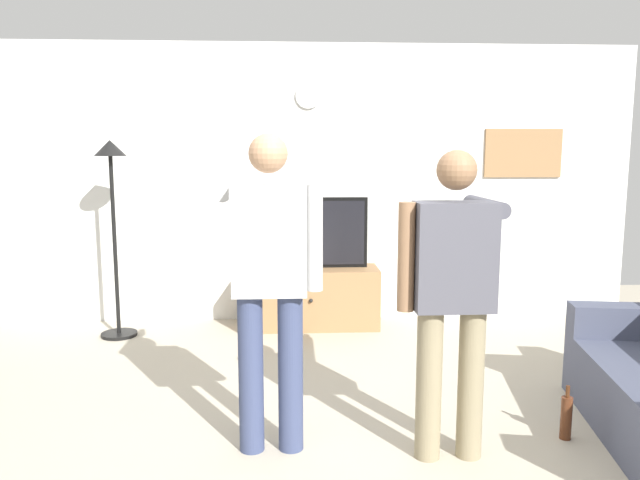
{
  "coord_description": "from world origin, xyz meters",
  "views": [
    {
      "loc": [
        -0.25,
        -3.09,
        1.69
      ],
      "look_at": [
        -0.01,
        1.2,
        1.05
      ],
      "focal_mm": 34.24,
      "sensor_mm": 36.0,
      "label": 1
    }
  ],
  "objects_px": {
    "person_standing_nearer_lamp": "(270,275)",
    "tv_stand": "(310,298)",
    "framed_picture": "(523,153)",
    "floor_lamp": "(112,197)",
    "person_standing_nearer_couch": "(452,287)",
    "beverage_bottle": "(566,417)",
    "television": "(310,233)",
    "wall_clock": "(308,96)"
  },
  "relations": [
    {
      "from": "floor_lamp",
      "to": "beverage_bottle",
      "type": "relative_size",
      "value": 5.44
    },
    {
      "from": "tv_stand",
      "to": "person_standing_nearer_couch",
      "type": "xyz_separation_m",
      "value": [
        0.66,
        -2.54,
        0.67
      ]
    },
    {
      "from": "wall_clock",
      "to": "television",
      "type": "bearing_deg",
      "value": -90.0
    },
    {
      "from": "person_standing_nearer_lamp",
      "to": "framed_picture",
      "type": "bearing_deg",
      "value": 47.83
    },
    {
      "from": "wall_clock",
      "to": "person_standing_nearer_lamp",
      "type": "height_order",
      "value": "wall_clock"
    },
    {
      "from": "tv_stand",
      "to": "person_standing_nearer_couch",
      "type": "height_order",
      "value": "person_standing_nearer_couch"
    },
    {
      "from": "television",
      "to": "person_standing_nearer_lamp",
      "type": "relative_size",
      "value": 0.62
    },
    {
      "from": "floor_lamp",
      "to": "person_standing_nearer_lamp",
      "type": "distance_m",
      "value": 2.65
    },
    {
      "from": "person_standing_nearer_lamp",
      "to": "person_standing_nearer_couch",
      "type": "relative_size",
      "value": 1.05
    },
    {
      "from": "framed_picture",
      "to": "person_standing_nearer_lamp",
      "type": "xyz_separation_m",
      "value": [
        -2.44,
        -2.7,
        -0.65
      ]
    },
    {
      "from": "person_standing_nearer_lamp",
      "to": "person_standing_nearer_couch",
      "type": "distance_m",
      "value": 0.99
    },
    {
      "from": "person_standing_nearer_couch",
      "to": "beverage_bottle",
      "type": "distance_m",
      "value": 1.12
    },
    {
      "from": "beverage_bottle",
      "to": "floor_lamp",
      "type": "bearing_deg",
      "value": 145.35
    },
    {
      "from": "tv_stand",
      "to": "wall_clock",
      "type": "height_order",
      "value": "wall_clock"
    },
    {
      "from": "person_standing_nearer_couch",
      "to": "television",
      "type": "bearing_deg",
      "value": 104.4
    },
    {
      "from": "television",
      "to": "wall_clock",
      "type": "xyz_separation_m",
      "value": [
        0.0,
        0.24,
        1.29
      ]
    },
    {
      "from": "floor_lamp",
      "to": "wall_clock",
      "type": "bearing_deg",
      "value": 15.58
    },
    {
      "from": "floor_lamp",
      "to": "person_standing_nearer_couch",
      "type": "bearing_deg",
      "value": -44.04
    },
    {
      "from": "wall_clock",
      "to": "person_standing_nearer_couch",
      "type": "distance_m",
      "value": 3.16
    },
    {
      "from": "wall_clock",
      "to": "framed_picture",
      "type": "distance_m",
      "value": 2.2
    },
    {
      "from": "television",
      "to": "floor_lamp",
      "type": "distance_m",
      "value": 1.81
    },
    {
      "from": "person_standing_nearer_couch",
      "to": "framed_picture",
      "type": "bearing_deg",
      "value": 62.68
    },
    {
      "from": "wall_clock",
      "to": "framed_picture",
      "type": "bearing_deg",
      "value": 0.13
    },
    {
      "from": "wall_clock",
      "to": "framed_picture",
      "type": "relative_size",
      "value": 0.32
    },
    {
      "from": "wall_clock",
      "to": "beverage_bottle",
      "type": "height_order",
      "value": "wall_clock"
    },
    {
      "from": "person_standing_nearer_lamp",
      "to": "tv_stand",
      "type": "bearing_deg",
      "value": 82.55
    },
    {
      "from": "person_standing_nearer_couch",
      "to": "beverage_bottle",
      "type": "relative_size",
      "value": 5.17
    },
    {
      "from": "beverage_bottle",
      "to": "framed_picture",
      "type": "bearing_deg",
      "value": 74.99
    },
    {
      "from": "framed_picture",
      "to": "floor_lamp",
      "type": "bearing_deg",
      "value": -172.75
    },
    {
      "from": "television",
      "to": "wall_clock",
      "type": "relative_size",
      "value": 4.51
    },
    {
      "from": "tv_stand",
      "to": "person_standing_nearer_couch",
      "type": "bearing_deg",
      "value": -75.34
    },
    {
      "from": "tv_stand",
      "to": "person_standing_nearer_lamp",
      "type": "relative_size",
      "value": 0.73
    },
    {
      "from": "wall_clock",
      "to": "person_standing_nearer_couch",
      "type": "height_order",
      "value": "wall_clock"
    },
    {
      "from": "television",
      "to": "framed_picture",
      "type": "xyz_separation_m",
      "value": [
        2.13,
        0.25,
        0.75
      ]
    },
    {
      "from": "television",
      "to": "beverage_bottle",
      "type": "height_order",
      "value": "television"
    },
    {
      "from": "wall_clock",
      "to": "beverage_bottle",
      "type": "bearing_deg",
      "value": -62.23
    },
    {
      "from": "tv_stand",
      "to": "beverage_bottle",
      "type": "bearing_deg",
      "value": -59.44
    },
    {
      "from": "wall_clock",
      "to": "person_standing_nearer_couch",
      "type": "relative_size",
      "value": 0.14
    },
    {
      "from": "beverage_bottle",
      "to": "person_standing_nearer_couch",
      "type": "bearing_deg",
      "value": -168.46
    },
    {
      "from": "person_standing_nearer_couch",
      "to": "beverage_bottle",
      "type": "height_order",
      "value": "person_standing_nearer_couch"
    },
    {
      "from": "tv_stand",
      "to": "person_standing_nearer_lamp",
      "type": "height_order",
      "value": "person_standing_nearer_lamp"
    },
    {
      "from": "floor_lamp",
      "to": "beverage_bottle",
      "type": "bearing_deg",
      "value": -34.65
    }
  ]
}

